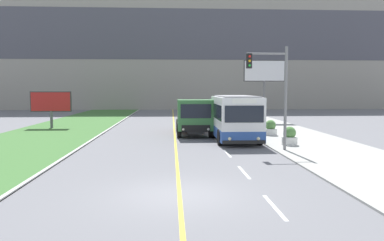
{
  "coord_description": "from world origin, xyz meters",
  "views": [
    {
      "loc": [
        -0.26,
        -11.95,
        3.44
      ],
      "look_at": [
        1.1,
        12.4,
        1.4
      ],
      "focal_mm": 35.0,
      "sensor_mm": 36.0,
      "label": 1
    }
  ],
  "objects_px": {
    "billboard_small": "(51,103)",
    "dump_truck": "(194,118)",
    "traffic_light_mast": "(274,85)",
    "planter_round_second": "(271,129)",
    "billboard_large": "(264,74)",
    "planter_round_near": "(290,137)",
    "planter_round_third": "(253,123)",
    "planter_round_far": "(243,119)",
    "car_distant": "(206,112)",
    "city_bus": "(236,118)"
  },
  "relations": [
    {
      "from": "billboard_small",
      "to": "dump_truck",
      "type": "bearing_deg",
      "value": -26.03
    },
    {
      "from": "traffic_light_mast",
      "to": "planter_round_second",
      "type": "height_order",
      "value": "traffic_light_mast"
    },
    {
      "from": "dump_truck",
      "to": "planter_round_second",
      "type": "distance_m",
      "value": 5.67
    },
    {
      "from": "billboard_small",
      "to": "billboard_large",
      "type": "bearing_deg",
      "value": 13.39
    },
    {
      "from": "planter_round_near",
      "to": "planter_round_third",
      "type": "distance_m",
      "value": 9.58
    },
    {
      "from": "planter_round_far",
      "to": "planter_round_third",
      "type": "bearing_deg",
      "value": -90.5
    },
    {
      "from": "billboard_large",
      "to": "billboard_small",
      "type": "height_order",
      "value": "billboard_large"
    },
    {
      "from": "car_distant",
      "to": "billboard_small",
      "type": "relative_size",
      "value": 1.22
    },
    {
      "from": "planter_round_second",
      "to": "planter_round_far",
      "type": "height_order",
      "value": "planter_round_second"
    },
    {
      "from": "dump_truck",
      "to": "planter_round_far",
      "type": "relative_size",
      "value": 6.17
    },
    {
      "from": "planter_round_near",
      "to": "city_bus",
      "type": "bearing_deg",
      "value": 143.21
    },
    {
      "from": "billboard_large",
      "to": "planter_round_far",
      "type": "height_order",
      "value": "billboard_large"
    },
    {
      "from": "billboard_large",
      "to": "planter_round_third",
      "type": "relative_size",
      "value": 5.9
    },
    {
      "from": "city_bus",
      "to": "traffic_light_mast",
      "type": "bearing_deg",
      "value": -70.18
    },
    {
      "from": "traffic_light_mast",
      "to": "planter_round_second",
      "type": "bearing_deg",
      "value": 76.19
    },
    {
      "from": "dump_truck",
      "to": "planter_round_far",
      "type": "bearing_deg",
      "value": 58.81
    },
    {
      "from": "traffic_light_mast",
      "to": "planter_round_third",
      "type": "height_order",
      "value": "traffic_light_mast"
    },
    {
      "from": "dump_truck",
      "to": "car_distant",
      "type": "distance_m",
      "value": 17.14
    },
    {
      "from": "dump_truck",
      "to": "billboard_small",
      "type": "relative_size",
      "value": 1.87
    },
    {
      "from": "dump_truck",
      "to": "billboard_large",
      "type": "distance_m",
      "value": 13.87
    },
    {
      "from": "planter_round_far",
      "to": "car_distant",
      "type": "bearing_deg",
      "value": 109.97
    },
    {
      "from": "car_distant",
      "to": "dump_truck",
      "type": "bearing_deg",
      "value": -98.38
    },
    {
      "from": "car_distant",
      "to": "traffic_light_mast",
      "type": "relative_size",
      "value": 0.74
    },
    {
      "from": "billboard_large",
      "to": "billboard_small",
      "type": "xyz_separation_m",
      "value": [
        -20.17,
        -4.8,
        -2.73
      ]
    },
    {
      "from": "billboard_large",
      "to": "planter_round_far",
      "type": "relative_size",
      "value": 6.0
    },
    {
      "from": "dump_truck",
      "to": "billboard_large",
      "type": "xyz_separation_m",
      "value": [
        7.92,
        10.79,
        3.65
      ]
    },
    {
      "from": "planter_round_near",
      "to": "car_distant",
      "type": "bearing_deg",
      "value": 97.54
    },
    {
      "from": "billboard_small",
      "to": "car_distant",
      "type": "bearing_deg",
      "value": 36.61
    },
    {
      "from": "dump_truck",
      "to": "planter_round_third",
      "type": "xyz_separation_m",
      "value": [
        5.37,
        4.14,
        -0.78
      ]
    },
    {
      "from": "billboard_small",
      "to": "planter_round_far",
      "type": "bearing_deg",
      "value": 9.48
    },
    {
      "from": "city_bus",
      "to": "billboard_large",
      "type": "xyz_separation_m",
      "value": [
        5.39,
        14.04,
        3.46
      ]
    },
    {
      "from": "billboard_large",
      "to": "planter_round_far",
      "type": "xyz_separation_m",
      "value": [
        -2.51,
        -1.85,
        -4.44
      ]
    },
    {
      "from": "billboard_small",
      "to": "planter_round_second",
      "type": "relative_size",
      "value": 3.15
    },
    {
      "from": "billboard_large",
      "to": "planter_round_near",
      "type": "relative_size",
      "value": 5.77
    },
    {
      "from": "city_bus",
      "to": "planter_round_third",
      "type": "height_order",
      "value": "city_bus"
    },
    {
      "from": "city_bus",
      "to": "planter_round_second",
      "type": "distance_m",
      "value": 4.12
    },
    {
      "from": "billboard_small",
      "to": "traffic_light_mast",
      "type": "bearing_deg",
      "value": -39.16
    },
    {
      "from": "dump_truck",
      "to": "planter_round_second",
      "type": "height_order",
      "value": "dump_truck"
    },
    {
      "from": "billboard_small",
      "to": "planter_round_far",
      "type": "height_order",
      "value": "billboard_small"
    },
    {
      "from": "traffic_light_mast",
      "to": "planter_round_third",
      "type": "xyz_separation_m",
      "value": [
        1.41,
        11.36,
        -3.12
      ]
    },
    {
      "from": "city_bus",
      "to": "traffic_light_mast",
      "type": "height_order",
      "value": "traffic_light_mast"
    },
    {
      "from": "billboard_large",
      "to": "planter_round_third",
      "type": "bearing_deg",
      "value": -111.02
    },
    {
      "from": "planter_round_third",
      "to": "planter_round_far",
      "type": "bearing_deg",
      "value": 89.5
    },
    {
      "from": "traffic_light_mast",
      "to": "billboard_large",
      "type": "distance_m",
      "value": 18.48
    },
    {
      "from": "billboard_large",
      "to": "planter_round_near",
      "type": "height_order",
      "value": "billboard_large"
    },
    {
      "from": "planter_round_second",
      "to": "planter_round_far",
      "type": "bearing_deg",
      "value": 91.01
    },
    {
      "from": "billboard_small",
      "to": "planter_round_third",
      "type": "xyz_separation_m",
      "value": [
        17.62,
        -1.84,
        -1.7
      ]
    },
    {
      "from": "city_bus",
      "to": "planter_round_third",
      "type": "relative_size",
      "value": 5.51
    },
    {
      "from": "dump_truck",
      "to": "traffic_light_mast",
      "type": "xyz_separation_m",
      "value": [
        3.96,
        -7.22,
        2.34
      ]
    },
    {
      "from": "billboard_large",
      "to": "planter_round_second",
      "type": "bearing_deg",
      "value": -101.58
    }
  ]
}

